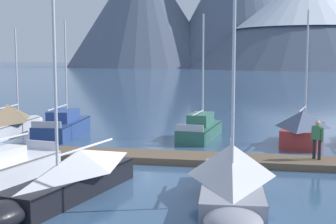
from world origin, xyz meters
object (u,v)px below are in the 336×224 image
person_on_dock (317,137)px  sailboat_far_berth (202,128)px  sailboat_outer_slip (232,176)px  sailboat_end_of_dock (304,128)px  sailboat_nearest_berth (12,120)px  sailboat_mid_dock_starboard (69,177)px  sailboat_second_berth (65,125)px

person_on_dock → sailboat_far_berth: bearing=134.1°
sailboat_outer_slip → sailboat_end_of_dock: (2.68, 11.56, 0.02)m
sailboat_nearest_berth → sailboat_far_berth: bearing=7.8°
sailboat_outer_slip → sailboat_far_berth: bearing=104.1°
sailboat_nearest_berth → sailboat_end_of_dock: (17.24, 0.93, -0.03)m
sailboat_nearest_berth → sailboat_outer_slip: bearing=-36.1°
sailboat_mid_dock_starboard → sailboat_far_berth: size_ratio=1.22×
sailboat_nearest_berth → sailboat_second_berth: bearing=11.2°
sailboat_outer_slip → sailboat_end_of_dock: 11.86m
sailboat_second_berth → sailboat_far_berth: (8.28, 0.93, -0.04)m
sailboat_nearest_berth → sailboat_outer_slip: sailboat_nearest_berth is taller
sailboat_outer_slip → sailboat_end_of_dock: size_ratio=1.02×
sailboat_nearest_berth → sailboat_second_berth: 3.30m
sailboat_outer_slip → person_on_dock: size_ratio=4.35×
sailboat_end_of_dock → sailboat_mid_dock_starboard: bearing=-122.4°
sailboat_far_berth → person_on_dock: (6.08, -6.28, 0.71)m
sailboat_nearest_berth → sailboat_mid_dock_starboard: (9.25, -11.65, -0.15)m
sailboat_outer_slip → sailboat_end_of_dock: sailboat_end_of_dock is taller
sailboat_mid_dock_starboard → sailboat_far_berth: 13.42m
sailboat_outer_slip → sailboat_nearest_berth: bearing=143.9°
sailboat_outer_slip → person_on_dock: bearing=62.9°
sailboat_far_berth → sailboat_nearest_berth: bearing=-172.2°
person_on_dock → sailboat_second_berth: bearing=159.6°
sailboat_second_berth → sailboat_end_of_dock: size_ratio=0.98×
sailboat_nearest_berth → sailboat_end_of_dock: sailboat_end_of_dock is taller
sailboat_far_berth → person_on_dock: bearing=-45.9°
sailboat_second_berth → sailboat_far_berth: 8.34m
sailboat_far_berth → sailboat_end_of_dock: bearing=-6.4°
sailboat_nearest_berth → person_on_dock: size_ratio=4.24×
sailboat_far_berth → person_on_dock: 8.77m
sailboat_second_berth → sailboat_mid_dock_starboard: 13.69m
sailboat_end_of_dock → sailboat_far_berth: bearing=173.6°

